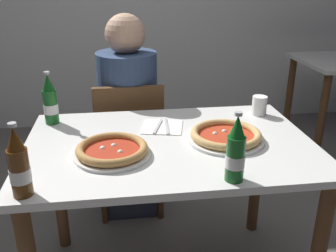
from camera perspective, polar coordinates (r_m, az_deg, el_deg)
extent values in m
cube|color=silver|center=(1.59, 0.24, -2.84)|extent=(1.20, 0.80, 0.03)
cylinder|color=brown|center=(2.08, -16.18, -9.00)|extent=(0.06, 0.06, 0.72)
cylinder|color=brown|center=(2.19, 13.22, -7.13)|extent=(0.06, 0.06, 0.72)
cube|color=brown|center=(2.33, -5.80, -2.82)|extent=(0.40, 0.40, 0.04)
cube|color=brown|center=(2.07, -5.85, 0.60)|extent=(0.38, 0.04, 0.40)
cylinder|color=brown|center=(2.59, -1.96, -5.56)|extent=(0.04, 0.04, 0.41)
cylinder|color=brown|center=(2.58, -9.53, -5.94)|extent=(0.04, 0.04, 0.41)
cylinder|color=brown|center=(2.29, -1.12, -9.49)|extent=(0.04, 0.04, 0.41)
cylinder|color=brown|center=(2.29, -9.74, -9.94)|extent=(0.04, 0.04, 0.41)
cube|color=#2D3342|center=(2.40, -5.59, -7.46)|extent=(0.32, 0.28, 0.45)
cylinder|color=#33476B|center=(2.20, -6.07, 3.94)|extent=(0.34, 0.34, 0.55)
sphere|color=tan|center=(2.11, -6.49, 13.62)|extent=(0.22, 0.22, 0.22)
cylinder|color=brown|center=(3.15, 22.15, 1.02)|extent=(0.06, 0.06, 0.72)
cylinder|color=brown|center=(3.63, 17.83, 4.31)|extent=(0.06, 0.06, 0.72)
cylinder|color=white|center=(1.48, -8.40, -4.17)|extent=(0.30, 0.30, 0.01)
cylinder|color=#AD2D19|center=(1.48, -8.42, -3.78)|extent=(0.22, 0.22, 0.01)
torus|color=#B78447|center=(1.47, -8.45, -3.40)|extent=(0.28, 0.28, 0.03)
sphere|color=silver|center=(1.50, -9.84, -3.41)|extent=(0.02, 0.02, 0.02)
sphere|color=silver|center=(1.46, -7.21, -4.00)|extent=(0.02, 0.02, 0.02)
sphere|color=silver|center=(1.52, -8.19, -3.03)|extent=(0.02, 0.02, 0.02)
cylinder|color=white|center=(1.61, 8.67, -1.94)|extent=(0.33, 0.33, 0.01)
cylinder|color=#BC381E|center=(1.61, 8.69, -1.58)|extent=(0.23, 0.23, 0.01)
torus|color=tan|center=(1.61, 8.72, -1.22)|extent=(0.30, 0.30, 0.03)
sphere|color=silver|center=(1.62, 7.08, -1.25)|extent=(0.02, 0.02, 0.02)
sphere|color=silver|center=(1.60, 10.04, -1.76)|extent=(0.02, 0.02, 0.02)
sphere|color=silver|center=(1.65, 8.48, -0.89)|extent=(0.02, 0.02, 0.02)
cylinder|color=#14591E|center=(1.83, -17.26, 2.76)|extent=(0.06, 0.06, 0.16)
cone|color=#14591E|center=(1.80, -17.69, 6.29)|extent=(0.05, 0.05, 0.07)
cylinder|color=#B7B7BC|center=(1.79, -17.85, 7.62)|extent=(0.03, 0.03, 0.01)
cylinder|color=white|center=(1.84, -17.24, 2.53)|extent=(0.07, 0.07, 0.04)
cylinder|color=#14591E|center=(1.29, 10.09, -4.89)|extent=(0.06, 0.06, 0.16)
cone|color=#14591E|center=(1.24, 10.45, -0.05)|extent=(0.05, 0.05, 0.07)
cylinder|color=#B7B7BC|center=(1.22, 10.59, 1.83)|extent=(0.03, 0.03, 0.01)
cylinder|color=white|center=(1.29, 10.07, -5.21)|extent=(0.07, 0.07, 0.04)
cylinder|color=#512D0F|center=(1.27, -21.42, -6.56)|extent=(0.06, 0.06, 0.16)
cone|color=#512D0F|center=(1.22, -22.18, -1.71)|extent=(0.05, 0.05, 0.07)
cylinder|color=#B7B7BC|center=(1.21, -22.47, 0.17)|extent=(0.03, 0.03, 0.01)
cylinder|color=white|center=(1.28, -21.37, -6.88)|extent=(0.07, 0.07, 0.04)
cube|color=white|center=(1.73, -0.87, -0.13)|extent=(0.21, 0.21, 0.00)
cube|color=silver|center=(1.73, -0.21, 0.04)|extent=(0.03, 0.19, 0.00)
cube|color=silver|center=(1.73, -1.53, -0.03)|extent=(0.06, 0.17, 0.00)
cylinder|color=white|center=(1.92, 13.61, 3.01)|extent=(0.07, 0.07, 0.09)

